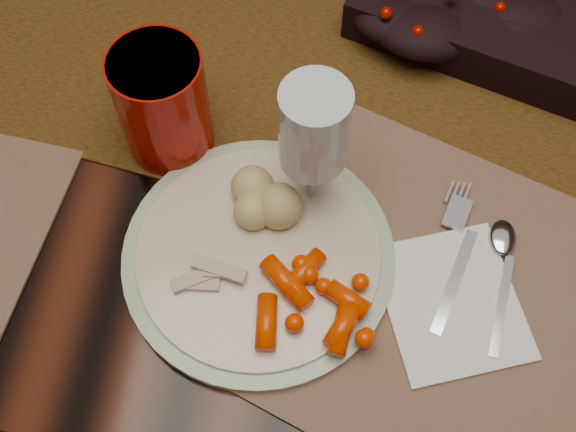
# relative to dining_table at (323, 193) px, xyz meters

# --- Properties ---
(floor) EXTENTS (5.00, 5.00, 0.00)m
(floor) POSITION_rel_dining_table_xyz_m (0.00, 0.00, -0.38)
(floor) COLOR black
(floor) RESTS_ON ground
(dining_table) EXTENTS (1.80, 1.00, 0.75)m
(dining_table) POSITION_rel_dining_table_xyz_m (0.00, 0.00, 0.00)
(dining_table) COLOR black
(dining_table) RESTS_ON floor
(table_runner) EXTENTS (1.80, 0.62, 0.00)m
(table_runner) POSITION_rel_dining_table_xyz_m (0.05, -0.07, 0.38)
(table_runner) COLOR #503914
(table_runner) RESTS_ON dining_table
(centerpiece) EXTENTS (0.39, 0.28, 0.07)m
(centerpiece) POSITION_rel_dining_table_xyz_m (0.20, 0.03, 0.41)
(centerpiece) COLOR black
(centerpiece) RESTS_ON table_runner
(placemat_main) EXTENTS (0.56, 0.48, 0.00)m
(placemat_main) POSITION_rel_dining_table_xyz_m (0.18, -0.33, 0.38)
(placemat_main) COLOR olive
(placemat_main) RESTS_ON dining_table
(dinner_plate) EXTENTS (0.31, 0.31, 0.01)m
(dinner_plate) POSITION_rel_dining_table_xyz_m (-0.04, -0.30, 0.39)
(dinner_plate) COLOR beige
(dinner_plate) RESTS_ON placemat_main
(baby_carrots) EXTENTS (0.11, 0.09, 0.02)m
(baby_carrots) POSITION_rel_dining_table_xyz_m (0.01, -0.35, 0.40)
(baby_carrots) COLOR #DC3300
(baby_carrots) RESTS_ON dinner_plate
(mashed_potatoes) EXTENTS (0.10, 0.09, 0.05)m
(mashed_potatoes) POSITION_rel_dining_table_xyz_m (-0.04, -0.25, 0.42)
(mashed_potatoes) COLOR beige
(mashed_potatoes) RESTS_ON dinner_plate
(turkey_shreds) EXTENTS (0.08, 0.07, 0.02)m
(turkey_shreds) POSITION_rel_dining_table_xyz_m (-0.08, -0.33, 0.40)
(turkey_shreds) COLOR #BFA995
(turkey_shreds) RESTS_ON dinner_plate
(napkin) EXTENTS (0.17, 0.18, 0.01)m
(napkin) POSITION_rel_dining_table_xyz_m (0.15, -0.32, 0.38)
(napkin) COLOR white
(napkin) RESTS_ON placemat_main
(fork) EXTENTS (0.06, 0.15, 0.00)m
(fork) POSITION_rel_dining_table_xyz_m (0.15, -0.28, 0.39)
(fork) COLOR #B7B5C4
(fork) RESTS_ON napkin
(spoon) EXTENTS (0.05, 0.14, 0.00)m
(spoon) POSITION_rel_dining_table_xyz_m (0.19, -0.30, 0.39)
(spoon) COLOR silver
(spoon) RESTS_ON napkin
(red_cup) EXTENTS (0.11, 0.11, 0.13)m
(red_cup) POSITION_rel_dining_table_xyz_m (-0.16, -0.17, 0.44)
(red_cup) COLOR #9C0C03
(red_cup) RESTS_ON placemat_main
(wine_glass) EXTENTS (0.07, 0.07, 0.18)m
(wine_glass) POSITION_rel_dining_table_xyz_m (-0.00, -0.23, 0.46)
(wine_glass) COLOR white
(wine_glass) RESTS_ON dining_table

